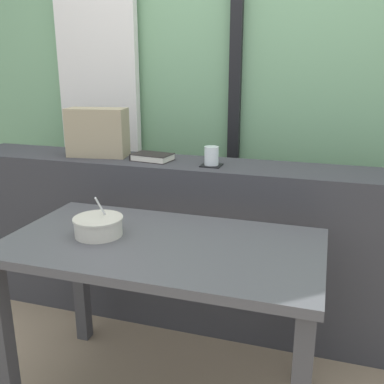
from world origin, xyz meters
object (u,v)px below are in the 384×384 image
Objects in this scene: breakfast_table at (163,268)px; throw_pillow at (98,132)px; coaster_square at (211,165)px; juice_glass at (211,157)px; soup_bowl at (98,226)px; closed_book at (152,157)px.

throw_pillow is (-0.62, 0.65, 0.41)m from breakfast_table.
throw_pillow is at bearing 176.01° from coaster_square.
juice_glass is (0.03, 0.60, 0.33)m from breakfast_table.
juice_glass is at bearing 87.17° from breakfast_table.
soup_bowl is at bearing -115.51° from juice_glass.
closed_book reaches higher than coaster_square.
breakfast_table is at bearing -92.83° from juice_glass.
closed_book is at bearing 115.39° from breakfast_table.
juice_glass is 0.42× the size of closed_book.
breakfast_table is 0.99m from throw_pillow.
breakfast_table is 5.52× the size of closed_book.
coaster_square is 0.45× the size of closed_book.
throw_pillow is (-0.32, 0.01, 0.11)m from closed_book.
throw_pillow is (-0.65, 0.05, 0.13)m from coaster_square.
soup_bowl is at bearing -176.55° from breakfast_table.
throw_pillow is at bearing 177.56° from closed_book.
closed_book is at bearing 174.50° from coaster_square.
coaster_square is at bearing -90.00° from juice_glass.
juice_glass reaches higher than soup_bowl.
throw_pillow reaches higher than juice_glass.
soup_bowl is (-0.27, -0.02, 0.15)m from breakfast_table.
throw_pillow is (-0.65, 0.05, 0.08)m from juice_glass.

